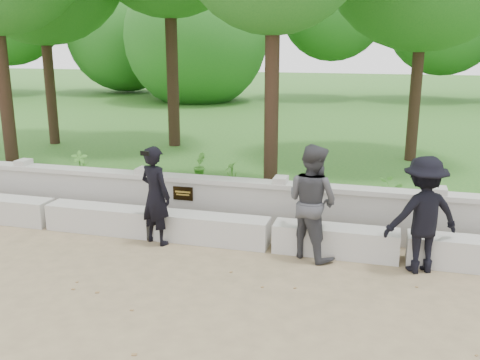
# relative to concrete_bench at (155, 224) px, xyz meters

# --- Properties ---
(ground) EXTENTS (80.00, 80.00, 0.00)m
(ground) POSITION_rel_concrete_bench_xyz_m (-0.00, -1.90, -0.22)
(ground) COLOR #96815C
(ground) RESTS_ON ground
(lawn) EXTENTS (40.00, 22.00, 0.25)m
(lawn) POSITION_rel_concrete_bench_xyz_m (-0.00, 12.10, -0.10)
(lawn) COLOR #286321
(lawn) RESTS_ON ground
(concrete_bench) EXTENTS (11.90, 0.45, 0.45)m
(concrete_bench) POSITION_rel_concrete_bench_xyz_m (0.00, 0.00, 0.00)
(concrete_bench) COLOR #B7B4AD
(concrete_bench) RESTS_ON ground
(parapet_wall) EXTENTS (12.50, 0.35, 0.90)m
(parapet_wall) POSITION_rel_concrete_bench_xyz_m (0.00, 0.70, 0.24)
(parapet_wall) COLOR #ACA9A2
(parapet_wall) RESTS_ON ground
(man_main) EXTENTS (0.69, 0.65, 1.61)m
(man_main) POSITION_rel_concrete_bench_xyz_m (0.16, -0.26, 0.58)
(man_main) COLOR black
(man_main) RESTS_ON ground
(visitor_left) EXTENTS (1.07, 1.01, 1.75)m
(visitor_left) POSITION_rel_concrete_bench_xyz_m (2.64, -0.16, 0.65)
(visitor_left) COLOR #3B3B3F
(visitor_left) RESTS_ON ground
(visitor_mid) EXTENTS (1.24, 1.03, 1.67)m
(visitor_mid) POSITION_rel_concrete_bench_xyz_m (4.21, -0.27, 0.61)
(visitor_mid) COLOR black
(visitor_mid) RESTS_ON ground
(shrub_a) EXTENTS (0.42, 0.40, 0.67)m
(shrub_a) POSITION_rel_concrete_bench_xyz_m (-2.65, 2.07, 0.36)
(shrub_a) COLOR #498D30
(shrub_a) RESTS_ON lawn
(shrub_b) EXTENTS (0.33, 0.37, 0.57)m
(shrub_b) POSITION_rel_concrete_bench_xyz_m (-0.27, 3.02, 0.31)
(shrub_b) COLOR #498D30
(shrub_b) RESTS_ON lawn
(shrub_c) EXTENTS (0.67, 0.64, 0.58)m
(shrub_c) POSITION_rel_concrete_bench_xyz_m (3.86, 1.71, 0.32)
(shrub_c) COLOR #498D30
(shrub_c) RESTS_ON lawn
(shrub_d) EXTENTS (0.39, 0.42, 0.64)m
(shrub_d) POSITION_rel_concrete_bench_xyz_m (0.73, 2.15, 0.34)
(shrub_d) COLOR #498D30
(shrub_d) RESTS_ON lawn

